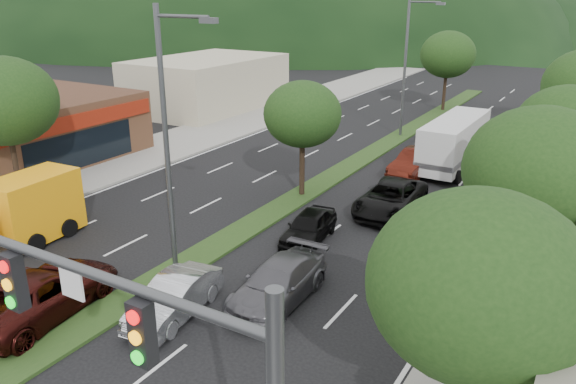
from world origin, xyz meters
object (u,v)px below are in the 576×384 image
Objects in this scene: sedan_silver at (174,298)px; tree_r_a at (479,284)px; car_queue_d at (390,198)px; car_queue_c at (416,163)px; car_queue_e at (449,134)px; tree_r_b at (540,171)px; tree_r_c at (567,129)px; tree_med_far at (448,55)px; streetlight_mid at (408,61)px; car_queue_b at (278,283)px; car_queue_a at (309,227)px; box_truck at (20,215)px; suv_maroon at (42,293)px; tree_med_near at (302,114)px; motorhome at (454,142)px; tree_l_a at (5,101)px; streetlight_near at (170,134)px.

tree_r_a is at bearing -16.98° from sedan_silver.
tree_r_a is at bearing -64.74° from car_queue_d.
car_queue_c is 1.33× the size of car_queue_e.
tree_r_b reaches higher than car_queue_d.
tree_med_far reaches higher than tree_r_c.
streetlight_mid is (0.21, -11.00, 0.58)m from tree_med_far.
tree_r_a is 9.47m from car_queue_b.
car_queue_a is 11.39m from car_queue_c.
car_queue_d is (4.89, -25.79, -4.26)m from tree_med_far.
tree_r_c is 1.07× the size of box_truck.
box_truck reaches higher than suv_maroon.
car_queue_c is (-7.99, 4.56, -3.98)m from tree_r_c.
tree_r_b is at bearing -42.47° from car_queue_d.
tree_med_near is at bearing 130.60° from tree_r_a.
tree_med_near is 1.54× the size of car_queue_a.
tree_r_a reaches higher than tree_r_c.
motorhome is at bearing 113.17° from tree_r_b.
car_queue_d is (-7.11, 6.21, -4.29)m from tree_r_b.
box_truck is at bearing -33.53° from tree_l_a.
streetlight_mid is 1.65× the size of box_truck.
car_queue_c is at bearing -126.11° from box_truck.
tree_r_a is 31.32m from streetlight_mid.
motorhome is (-6.50, 7.18, -3.11)m from tree_r_c.
motorhome is at bearing 43.67° from tree_l_a.
tree_med_far is 0.86× the size of motorhome.
suv_maroon is (-13.84, -16.56, -3.96)m from tree_r_c.
box_truck is at bearing -116.02° from car_queue_c.
motorhome is (1.93, -6.17, 1.04)m from car_queue_e.
tree_med_near is 26.01m from tree_med_far.
tree_med_far is 1.15× the size of box_truck.
tree_l_a is at bearing -135.67° from motorhome.
car_queue_a is (-8.94, -6.79, -4.08)m from tree_r_c.
tree_med_near reaches higher than motorhome.
streetlight_mid is at bearing 112.13° from tree_r_a.
box_truck is (-7.30, -37.44, -3.63)m from tree_med_far.
car_queue_d is at bearing 138.84° from tree_r_b.
car_queue_e is at bearing -116.05° from box_truck.
streetlight_near reaches higher than tree_med_near.
suv_maroon is (-13.84, -8.56, -4.25)m from tree_r_b.
tree_l_a is at bearing -147.38° from tree_med_near.
tree_med_near is 1.44× the size of sedan_silver.
car_queue_b reaches higher than car_queue_e.
tree_l_a is at bearing -38.92° from suv_maroon.
streetlight_mid is 2.85× the size of car_queue_e.
motorhome is at bearing 85.59° from car_queue_b.
car_queue_a is at bearing -111.47° from car_queue_d.
tree_l_a reaches higher than tree_med_near.
tree_r_a reaches higher than sedan_silver.
tree_r_a reaches higher than suv_maroon.
car_queue_d is at bearing -79.25° from tree_med_far.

